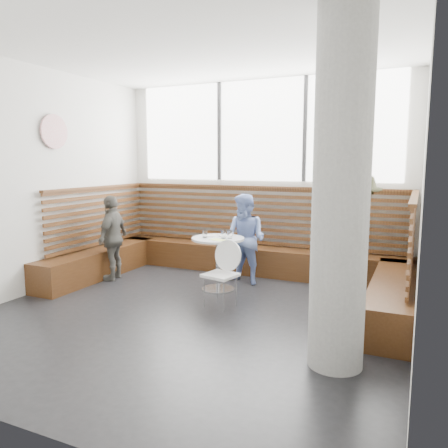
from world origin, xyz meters
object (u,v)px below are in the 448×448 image
at_px(adult_man, 355,237).
at_px(child_back, 246,239).
at_px(child_left, 113,238).
at_px(concrete_column, 341,192).
at_px(cafe_table, 218,253).
at_px(cafe_chair, 222,268).

bearing_deg(adult_man, child_back, 70.80).
bearing_deg(child_left, adult_man, 86.80).
distance_m(concrete_column, cafe_table, 2.82).
height_order(adult_man, child_back, adult_man).
xyz_separation_m(concrete_column, cafe_chair, (-1.66, 1.12, -1.10)).
relative_size(cafe_table, cafe_chair, 0.92).
relative_size(concrete_column, child_back, 2.32).
bearing_deg(cafe_table, adult_man, 9.51).
bearing_deg(adult_man, concrete_column, 171.09).
xyz_separation_m(adult_man, child_back, (-1.63, 0.19, -0.18)).
distance_m(cafe_table, cafe_chair, 0.67).
distance_m(adult_man, child_back, 1.65).
relative_size(cafe_chair, child_left, 0.63).
relative_size(cafe_table, adult_man, 0.45).
xyz_separation_m(cafe_chair, child_left, (-2.12, 0.45, 0.18)).
height_order(cafe_chair, child_left, child_left).
xyz_separation_m(child_back, child_left, (-2.01, -0.63, -0.02)).
relative_size(cafe_table, child_back, 0.56).
bearing_deg(child_back, cafe_table, -102.10).
bearing_deg(concrete_column, cafe_table, 139.46).
height_order(cafe_table, cafe_chair, cafe_chair).
xyz_separation_m(concrete_column, child_back, (-1.76, 2.21, -0.91)).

